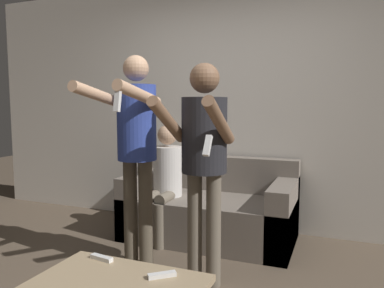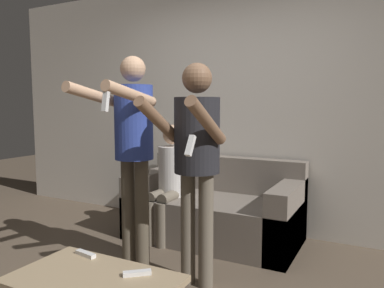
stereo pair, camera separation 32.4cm
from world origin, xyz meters
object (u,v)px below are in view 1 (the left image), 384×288
at_px(person_standing_left, 136,139).
at_px(remote_far, 102,258).
at_px(couch, 210,211).
at_px(person_standing_right, 204,149).
at_px(remote_near, 162,275).
at_px(person_seated, 165,178).

distance_m(person_standing_left, remote_far, 1.00).
distance_m(couch, person_standing_left, 1.29).
bearing_deg(couch, person_standing_right, -73.93).
height_order(couch, remote_near, couch).
height_order(person_standing_left, person_standing_right, person_standing_left).
xyz_separation_m(person_standing_left, person_standing_right, (0.56, 0.00, -0.05)).
distance_m(person_standing_left, person_seated, 0.91).
distance_m(person_standing_right, remote_far, 1.02).
height_order(person_standing_left, remote_far, person_standing_left).
bearing_deg(person_seated, person_standing_left, -80.35).
bearing_deg(person_standing_left, couch, 74.03).
height_order(person_seated, remote_near, person_seated).
distance_m(couch, remote_near, 1.84).
bearing_deg(remote_far, person_standing_left, 105.08).
bearing_deg(remote_near, person_standing_right, 94.99).
bearing_deg(remote_near, couch, 101.05).
relative_size(couch, remote_near, 12.04).
bearing_deg(couch, person_standing_left, -105.97).
height_order(couch, person_standing_right, person_standing_right).
height_order(couch, person_seated, person_seated).
height_order(remote_near, remote_far, same).
height_order(couch, remote_far, couch).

